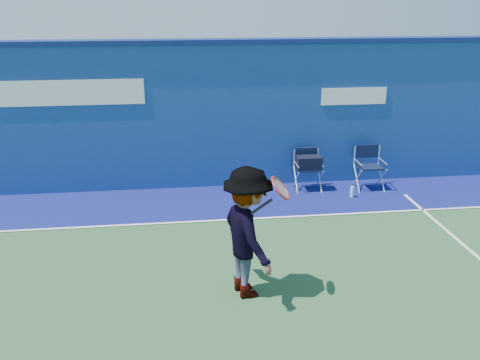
{
  "coord_description": "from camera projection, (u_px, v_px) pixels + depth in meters",
  "views": [
    {
      "loc": [
        -0.09,
        -5.28,
        3.87
      ],
      "look_at": [
        0.88,
        2.6,
        1.0
      ],
      "focal_mm": 38.0,
      "sensor_mm": 36.0,
      "label": 1
    }
  ],
  "objects": [
    {
      "name": "ground",
      "position": [
        195.0,
        330.0,
        6.26
      ],
      "size": [
        80.0,
        80.0,
        0.0
      ],
      "primitive_type": "plane",
      "color": "#2B522C",
      "rests_on": "ground"
    },
    {
      "name": "stadium_wall",
      "position": [
        183.0,
        115.0,
        10.58
      ],
      "size": [
        24.0,
        0.5,
        3.08
      ],
      "color": "navy",
      "rests_on": "ground"
    },
    {
      "name": "out_of_bounds_strip",
      "position": [
        187.0,
        203.0,
        10.08
      ],
      "size": [
        24.0,
        1.8,
        0.01
      ],
      "primitive_type": "cube",
      "color": "navy",
      "rests_on": "ground"
    },
    {
      "name": "court_lines",
      "position": [
        193.0,
        302.0,
        6.81
      ],
      "size": [
        24.0,
        12.0,
        0.01
      ],
      "color": "white",
      "rests_on": "out_of_bounds_strip"
    },
    {
      "name": "directors_chair_left",
      "position": [
        308.0,
        173.0,
        10.7
      ],
      "size": [
        0.52,
        0.48,
        0.87
      ],
      "color": "silver",
      "rests_on": "ground"
    },
    {
      "name": "directors_chair_right",
      "position": [
        369.0,
        176.0,
        10.79
      ],
      "size": [
        0.54,
        0.49,
        0.91
      ],
      "color": "silver",
      "rests_on": "ground"
    },
    {
      "name": "water_bottle",
      "position": [
        352.0,
        192.0,
        10.36
      ],
      "size": [
        0.07,
        0.07,
        0.24
      ],
      "primitive_type": "cylinder",
      "color": "white",
      "rests_on": "ground"
    },
    {
      "name": "tennis_player",
      "position": [
        248.0,
        233.0,
        6.75
      ],
      "size": [
        1.06,
        1.32,
        1.83
      ],
      "color": "#EA4738",
      "rests_on": "ground"
    }
  ]
}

